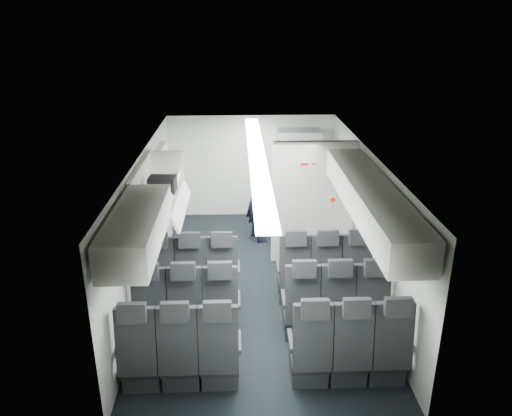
{
  "coord_description": "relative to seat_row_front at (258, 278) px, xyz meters",
  "views": [
    {
      "loc": [
        -0.28,
        -7.05,
        4.05
      ],
      "look_at": [
        0.0,
        0.4,
        1.15
      ],
      "focal_mm": 35.0,
      "sensor_mm": 36.0,
      "label": 1
    }
  ],
  "objects": [
    {
      "name": "carry_on_bag",
      "position": [
        -1.35,
        0.2,
        1.41
      ],
      "size": [
        0.39,
        0.29,
        0.22
      ],
      "primitive_type": "cube",
      "rotation": [
        0.0,
        0.0,
        -0.07
      ],
      "color": "black",
      "rests_on": "overhead_bin_left_front_open"
    },
    {
      "name": "cabin_shell",
      "position": [
        0.0,
        0.53,
        0.72
      ],
      "size": [
        3.41,
        6.01,
        2.16
      ],
      "color": "black",
      "rests_on": "ground"
    },
    {
      "name": "overhead_bin_right_front",
      "position": [
        1.4,
        0.28,
        1.46
      ],
      "size": [
        0.53,
        1.7,
        0.4
      ],
      "color": "silver",
      "rests_on": "cabin_shell"
    },
    {
      "name": "boarding_door",
      "position": [
        -1.64,
        2.09,
        0.55
      ],
      "size": [
        0.12,
        1.27,
        1.86
      ],
      "color": "silver",
      "rests_on": "cabin_shell"
    },
    {
      "name": "papers",
      "position": [
        0.28,
        2.22,
        0.67
      ],
      "size": [
        0.19,
        0.07,
        0.13
      ],
      "primitive_type": "cube",
      "rotation": [
        0.0,
        0.0,
        -0.25
      ],
      "color": "white",
      "rests_on": "flight_attendant"
    },
    {
      "name": "bulkhead_partition",
      "position": [
        0.98,
        1.33,
        0.67
      ],
      "size": [
        1.4,
        0.15,
        2.13
      ],
      "color": "silver",
      "rests_on": "cabin_shell"
    },
    {
      "name": "galley_unit",
      "position": [
        0.95,
        3.25,
        0.55
      ],
      "size": [
        0.85,
        0.52,
        1.9
      ],
      "color": "#939399",
      "rests_on": "cabin_shell"
    },
    {
      "name": "seat_row_front",
      "position": [
        0.0,
        0.0,
        0.0
      ],
      "size": [
        3.33,
        0.56,
        1.24
      ],
      "color": "black",
      "rests_on": "cabin_shell"
    },
    {
      "name": "seat_row_rear",
      "position": [
        0.0,
        -1.8,
        0.0
      ],
      "size": [
        3.33,
        0.56,
        1.24
      ],
      "color": "black",
      "rests_on": "cabin_shell"
    },
    {
      "name": "overhead_bin_right_rear",
      "position": [
        1.4,
        -1.47,
        1.46
      ],
      "size": [
        0.53,
        1.8,
        0.4
      ],
      "color": "silver",
      "rests_on": "cabin_shell"
    },
    {
      "name": "flight_attendant",
      "position": [
        0.09,
        2.27,
        0.45
      ],
      "size": [
        0.63,
        0.74,
        1.72
      ],
      "primitive_type": "imported",
      "rotation": [
        0.0,
        0.0,
        1.98
      ],
      "color": "black",
      "rests_on": "ground"
    },
    {
      "name": "overhead_bin_left_front_open",
      "position": [
        -1.44,
        0.28,
        1.33
      ],
      "size": [
        0.64,
        1.7,
        0.72
      ],
      "color": "#9E9E93",
      "rests_on": "cabin_shell"
    },
    {
      "name": "overhead_bin_left_rear",
      "position": [
        -1.4,
        -1.47,
        1.46
      ],
      "size": [
        0.53,
        1.8,
        0.4
      ],
      "color": "silver",
      "rests_on": "cabin_shell"
    },
    {
      "name": "seat_row_mid",
      "position": [
        0.0,
        -0.9,
        0.0
      ],
      "size": [
        3.33,
        0.56,
        1.24
      ],
      "color": "black",
      "rests_on": "cabin_shell"
    }
  ]
}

